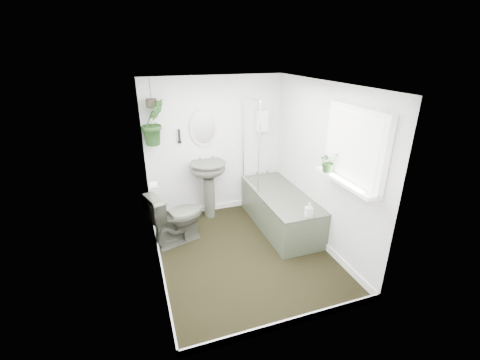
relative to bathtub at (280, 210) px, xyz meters
name	(u,v)px	position (x,y,z in m)	size (l,w,h in m)	color
floor	(243,253)	(-0.80, -0.50, -0.30)	(2.30, 2.80, 0.02)	black
ceiling	(244,83)	(-0.80, -0.50, 2.02)	(2.30, 2.80, 0.02)	white
wall_back	(215,147)	(-0.80, 0.91, 0.86)	(2.30, 0.02, 2.30)	white
wall_front	(296,233)	(-0.80, -1.91, 0.86)	(2.30, 0.02, 2.30)	white
wall_left	(151,189)	(-1.96, -0.50, 0.86)	(0.02, 2.80, 2.30)	white
wall_right	(322,167)	(0.36, -0.50, 0.86)	(0.02, 2.80, 2.30)	white
skirting	(243,249)	(-0.80, -0.50, -0.24)	(2.30, 2.80, 0.10)	white
bathtub	(280,210)	(0.00, 0.00, 0.00)	(0.72, 1.72, 0.58)	#434539
bath_screen	(251,144)	(-0.33, 0.49, 0.99)	(0.04, 0.72, 1.40)	silver
shower_box	(262,121)	(0.00, 0.84, 1.26)	(0.20, 0.10, 0.35)	white
oval_mirror	(204,128)	(-0.99, 0.87, 1.21)	(0.46, 0.03, 0.62)	beige
wall_sconce	(179,136)	(-1.39, 0.86, 1.11)	(0.04, 0.04, 0.22)	black
toilet_roll_holder	(153,185)	(-1.90, 0.20, 0.61)	(0.11, 0.11, 0.11)	white
window_recess	(355,146)	(0.29, -1.20, 1.36)	(0.08, 1.00, 0.90)	white
window_sill	(345,181)	(0.22, -1.20, 0.94)	(0.18, 1.00, 0.04)	white
window_blinds	(352,147)	(0.24, -1.20, 1.36)	(0.01, 0.86, 0.76)	white
toilet	(176,217)	(-1.63, 0.10, 0.12)	(0.46, 0.80, 0.82)	#434539
pedestal_sink	(209,190)	(-0.99, 0.68, 0.20)	(0.58, 0.49, 0.98)	#434539
sill_plant	(329,162)	(0.17, -0.90, 1.09)	(0.23, 0.20, 0.26)	black
hanging_plant	(153,122)	(-1.77, 0.75, 1.38)	(0.37, 0.30, 0.68)	black
soap_bottle	(309,210)	(0.03, -0.79, 0.39)	(0.09, 0.09, 0.20)	black
hanging_pot	(151,103)	(-1.77, 0.75, 1.66)	(0.16, 0.16, 0.12)	#302B20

